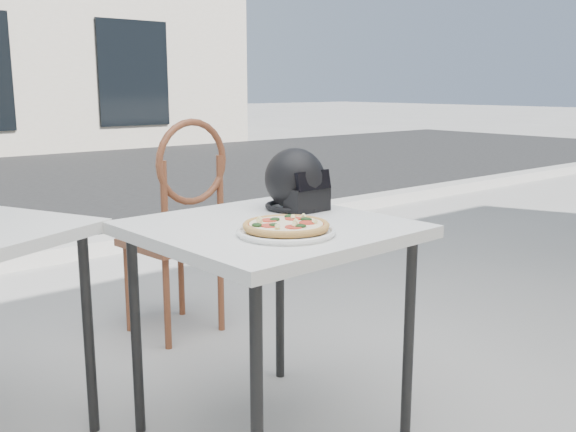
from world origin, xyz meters
TOP-DOWN VIEW (x-y plane):
  - ground at (0.00, 0.00)m, footprint 80.00×80.00m
  - curb at (0.00, 3.00)m, footprint 30.00×0.25m
  - cafe_table_main at (0.00, -0.07)m, footprint 0.91×0.91m
  - plate at (-0.07, -0.24)m, footprint 0.35×0.35m
  - pizza at (-0.07, -0.24)m, footprint 0.38×0.38m
  - helmet at (0.25, 0.08)m, footprint 0.25×0.26m
  - cafe_chair_main at (0.28, 1.04)m, footprint 0.49×0.49m

SIDE VIEW (x-z plane):
  - ground at x=0.00m, z-range 0.00..0.00m
  - curb at x=0.00m, z-range 0.00..0.12m
  - cafe_chair_main at x=0.28m, z-range 0.07..1.23m
  - cafe_table_main at x=0.00m, z-range 0.34..1.18m
  - plate at x=-0.07m, z-range 0.84..0.86m
  - pizza at x=-0.07m, z-range 0.85..0.89m
  - helmet at x=0.25m, z-range 0.82..1.07m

